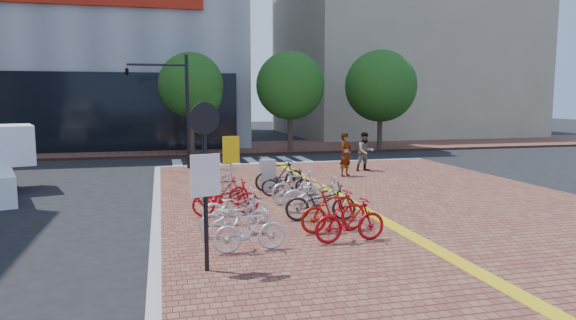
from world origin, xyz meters
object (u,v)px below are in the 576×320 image
object	(u,v)px
pedestrian_b	(365,152)
traffic_light_pole	(160,90)
bike_9	(321,202)
utility_box	(268,175)
bike_5	(215,187)
notice_sign	(205,166)
bike_2	(236,207)
bike_4	(223,191)
bike_10	(316,194)
bike_3	(226,198)
bike_7	(350,220)
bike_0	(250,230)
bike_1	(235,217)
bike_6	(214,182)
bike_11	(298,186)
yellow_sign	(231,155)
pedestrian_a	(346,155)
bike_13	(279,175)
bike_12	(287,183)
bike_8	(334,211)

from	to	relation	value
pedestrian_b	traffic_light_pole	world-z (taller)	traffic_light_pole
bike_9	utility_box	distance (m)	4.68
bike_5	notice_sign	size ratio (longest dim) A/B	0.51
bike_2	traffic_light_pole	xyz separation A→B (m)	(-1.83, 11.21, 3.18)
bike_4	bike_10	distance (m)	2.89
bike_3	bike_7	distance (m)	4.19
bike_0	bike_3	distance (m)	3.58
bike_1	bike_6	size ratio (longest dim) A/B	1.08
bike_10	bike_11	bearing A→B (deg)	9.99
bike_11	yellow_sign	xyz separation A→B (m)	(-1.90, 1.47, 0.88)
bike_2	pedestrian_a	size ratio (longest dim) A/B	0.97
bike_3	bike_4	size ratio (longest dim) A/B	1.21
bike_2	bike_9	bearing A→B (deg)	-97.43
bike_10	bike_13	xyz separation A→B (m)	(-0.26, 3.60, 0.04)
yellow_sign	traffic_light_pole	world-z (taller)	traffic_light_pole
bike_9	bike_1	bearing A→B (deg)	120.78
bike_12	bike_3	bearing A→B (deg)	143.50
bike_3	bike_11	distance (m)	2.64
bike_13	yellow_sign	xyz separation A→B (m)	(-1.83, -0.87, 0.86)
bike_0	bike_9	bearing A→B (deg)	-50.02
bike_13	notice_sign	bearing A→B (deg)	146.66
bike_10	pedestrian_b	size ratio (longest dim) A/B	1.15
utility_box	bike_7	bearing A→B (deg)	-85.64
bike_2	bike_3	size ratio (longest dim) A/B	0.94
bike_2	yellow_sign	world-z (taller)	yellow_sign
bike_10	yellow_sign	xyz separation A→B (m)	(-2.09, 2.72, 0.89)
bike_4	pedestrian_a	bearing A→B (deg)	-48.37
bike_10	bike_12	bearing A→B (deg)	6.33
utility_box	notice_sign	world-z (taller)	notice_sign
bike_3	bike_8	xyz separation A→B (m)	(2.37, -2.45, 0.03)
bike_11	bike_3	bearing A→B (deg)	105.27
bike_10	traffic_light_pole	xyz separation A→B (m)	(-4.31, 10.33, 3.12)
bike_0	bike_12	distance (m)	6.42
bike_6	bike_8	bearing A→B (deg)	-151.95
bike_6	bike_1	bearing A→B (deg)	-174.94
bike_5	bike_10	world-z (taller)	bike_10
bike_9	pedestrian_a	distance (m)	8.04
bike_11	notice_sign	distance (m)	6.78
yellow_sign	bike_8	bearing A→B (deg)	-69.58
bike_10	yellow_sign	size ratio (longest dim) A/B	0.98
bike_1	bike_5	bearing A→B (deg)	-6.95
pedestrian_b	yellow_sign	distance (m)	8.31
notice_sign	utility_box	bearing A→B (deg)	70.44
bike_8	bike_13	xyz separation A→B (m)	(-0.03, 5.87, 0.03)
bike_13	traffic_light_pole	world-z (taller)	traffic_light_pole
bike_5	bike_8	world-z (taller)	bike_8
bike_4	pedestrian_a	distance (m)	7.53
bike_4	utility_box	size ratio (longest dim) A/B	1.39
pedestrian_a	bike_0	bearing A→B (deg)	-156.26
bike_12	bike_8	bearing A→B (deg)	-171.98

